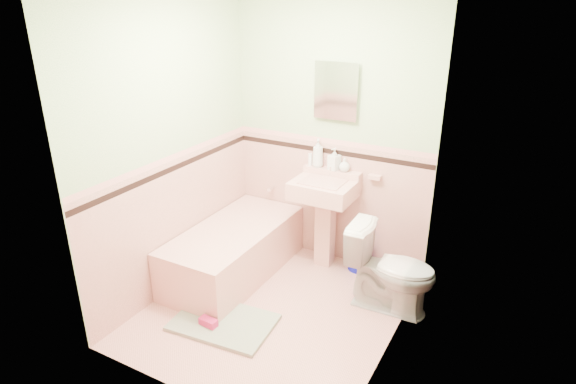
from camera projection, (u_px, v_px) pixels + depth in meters
The scene contains 31 objects.
floor at pixel (274, 309), 4.15m from camera, with size 2.20×2.20×0.00m, color #E29F94.
wall_back at pixel (331, 138), 4.57m from camera, with size 2.50×2.50×0.00m, color beige.
wall_front at pixel (176, 230), 2.78m from camera, with size 2.50×2.50×0.00m, color beige.
wall_left at pixel (171, 153), 4.12m from camera, with size 2.50×2.50×0.00m, color beige.
wall_right at pixel (401, 197), 3.23m from camera, with size 2.50×2.50×0.00m, color beige.
wainscot_back at pixel (328, 201), 4.81m from camera, with size 2.00×2.00×0.00m, color #E5A599.
wainscot_front at pixel (186, 321), 3.04m from camera, with size 2.00×2.00×0.00m, color #E5A599.
wainscot_left at pixel (179, 222), 4.36m from camera, with size 2.20×2.20×0.00m, color #E5A599.
wainscot_right at pixel (391, 280), 3.49m from camera, with size 2.20×2.20×0.00m, color #E5A599.
accent_back at pixel (330, 151), 4.61m from camera, with size 2.00×2.00×0.00m, color black.
accent_front at pixel (180, 248), 2.85m from camera, with size 2.00×2.00×0.00m, color black.
accent_left at pixel (174, 168), 4.16m from camera, with size 2.20×2.20×0.00m, color black.
accent_right at pixel (397, 214), 3.29m from camera, with size 2.20×2.20×0.00m, color black.
cap_back at pixel (330, 141), 4.57m from camera, with size 2.00×2.00×0.00m, color pink.
cap_front at pixel (178, 233), 2.81m from camera, with size 2.00×2.00×0.00m, color pink.
cap_left at pixel (173, 157), 4.12m from camera, with size 2.20×2.20×0.00m, color pink.
cap_right at pixel (398, 201), 3.25m from camera, with size 2.20×2.20×0.00m, color pink.
bathtub at pixel (234, 252), 4.61m from camera, with size 0.70×1.50×0.45m, color #DD9E94.
tub_faucet at pixel (272, 188), 5.05m from camera, with size 0.04×0.04×0.12m, color silver.
sink at pixel (323, 225), 4.66m from camera, with size 0.57×0.48×0.90m, color #DD9E94, non-canonical shape.
sink_faucet at pixel (330, 172), 4.58m from camera, with size 0.02×0.02×0.10m, color silver.
medicine_cabinet at pixel (336, 91), 4.35m from camera, with size 0.37×0.04×0.46m, color white.
soap_dish at pixel (375, 177), 4.44m from camera, with size 0.12×0.07×0.04m, color #DD9E94.
soap_bottle_left at pixel (318, 153), 4.63m from camera, with size 0.11×0.11×0.27m, color #B2B2B2.
soap_bottle_mid at pixel (334, 159), 4.56m from camera, with size 0.10×0.10×0.21m, color #B2B2B2.
soap_bottle_right at pixel (345, 165), 4.53m from camera, with size 0.10×0.10×0.13m, color #B2B2B2.
tube at pixel (310, 159), 4.69m from camera, with size 0.04×0.04×0.12m, color white.
toilet at pixel (391, 269), 4.05m from camera, with size 0.42×0.73×0.75m, color white.
bucket at pixel (359, 257), 4.72m from camera, with size 0.26×0.26×0.26m, color #0C0FB8, non-canonical shape.
bath_mat at pixel (224, 322), 3.96m from camera, with size 0.81×0.54×0.03m, color gray.
shoe at pixel (208, 322), 3.89m from camera, with size 0.15×0.07×0.06m, color #BF1E59.
Camera 1 is at (1.76, -2.98, 2.51)m, focal length 30.17 mm.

